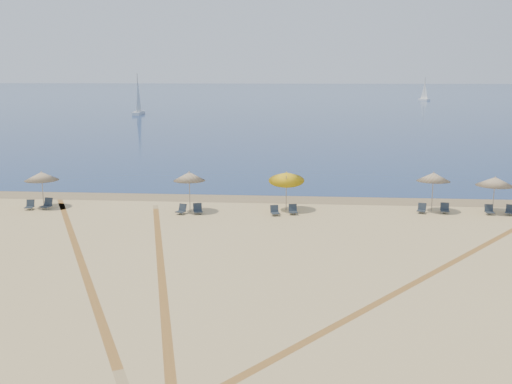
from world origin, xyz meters
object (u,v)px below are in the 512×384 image
at_px(chair_7, 422,209).
at_px(chair_8, 445,209).
at_px(chair_1, 30,205).
at_px(chair_4, 198,209).
at_px(chair_9, 489,210).
at_px(chair_10, 510,210).
at_px(chair_2, 47,204).
at_px(umbrella_2, 189,176).
at_px(chair_5, 275,211).
at_px(umbrella_1, 42,176).
at_px(umbrella_5, 495,181).
at_px(chair_6, 293,210).
at_px(chair_3, 182,210).
at_px(sailboat_0, 424,94).
at_px(umbrella_3, 286,177).
at_px(sailboat_1, 138,102).
at_px(umbrella_4, 433,177).

relative_size(chair_7, chair_8, 1.06).
distance_m(chair_1, chair_8, 26.96).
bearing_deg(chair_4, chair_9, -11.60).
bearing_deg(chair_4, chair_10, -11.85).
relative_size(chair_2, chair_4, 1.06).
relative_size(umbrella_2, chair_5, 3.59).
bearing_deg(chair_2, chair_8, 15.80).
bearing_deg(umbrella_1, umbrella_5, 1.73).
bearing_deg(umbrella_1, chair_2, -46.62).
relative_size(umbrella_2, chair_7, 3.57).
relative_size(chair_1, chair_6, 0.96).
bearing_deg(chair_7, chair_1, -158.49).
bearing_deg(chair_8, chair_10, 6.02).
bearing_deg(chair_10, umbrella_2, -154.56).
bearing_deg(chair_1, chair_4, -6.04).
height_order(chair_6, chair_8, chair_8).
relative_size(chair_4, chair_9, 1.24).
distance_m(umbrella_5, chair_6, 13.00).
relative_size(chair_5, chair_9, 1.18).
bearing_deg(chair_6, chair_4, 175.48).
relative_size(chair_2, chair_10, 1.06).
distance_m(chair_5, chair_8, 10.92).
distance_m(chair_3, chair_9, 19.52).
bearing_deg(chair_6, sailboat_0, 67.92).
distance_m(chair_2, chair_7, 24.41).
height_order(umbrella_1, chair_9, umbrella_1).
distance_m(umbrella_3, sailboat_0, 155.42).
height_order(chair_9, sailboat_1, sailboat_1).
height_order(chair_7, sailboat_0, sailboat_0).
xyz_separation_m(umbrella_5, chair_7, (-4.58, -0.53, -1.75)).
bearing_deg(chair_7, umbrella_2, -157.73).
relative_size(umbrella_2, chair_1, 4.09).
height_order(umbrella_4, chair_3, umbrella_4).
distance_m(umbrella_1, umbrella_4, 25.61).
distance_m(chair_8, chair_10, 4.00).
xyz_separation_m(chair_10, sailboat_0, (24.29, 150.72, 1.85)).
distance_m(chair_6, chair_9, 12.44).
xyz_separation_m(umbrella_4, chair_7, (-0.74, -0.55, -1.98)).
bearing_deg(chair_4, chair_6, -12.18).
height_order(chair_3, chair_6, chair_3).
relative_size(chair_10, sailboat_1, 0.09).
relative_size(umbrella_4, chair_7, 3.50).
height_order(sailboat_0, sailboat_1, sailboat_1).
relative_size(umbrella_1, umbrella_2, 0.92).
bearing_deg(chair_3, chair_1, -161.05).
bearing_deg(umbrella_5, chair_3, -174.14).
distance_m(umbrella_4, chair_4, 15.24).
bearing_deg(chair_2, sailboat_0, 84.05).
height_order(chair_1, chair_9, chair_1).
xyz_separation_m(chair_4, sailboat_1, (-27.92, 85.47, 2.26)).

